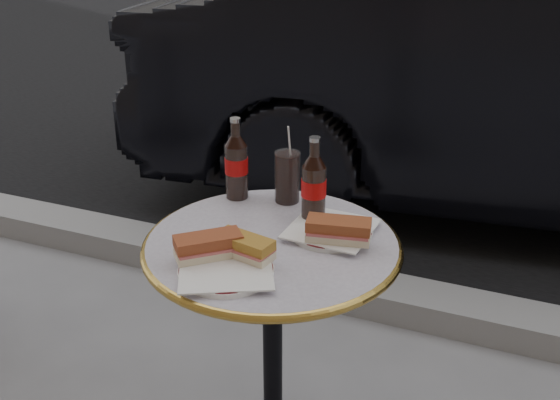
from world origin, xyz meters
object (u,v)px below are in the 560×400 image
at_px(bistro_table, 273,365).
at_px(cola_glass, 287,177).
at_px(plate_right, 331,231).
at_px(cola_bottle_left, 236,158).
at_px(cola_bottle_right, 314,180).
at_px(plate_left, 226,271).

height_order(bistro_table, cola_glass, cola_glass).
distance_m(bistro_table, cola_glass, 0.49).
bearing_deg(plate_right, cola_bottle_left, 161.00).
xyz_separation_m(bistro_table, plate_right, (0.12, 0.09, 0.37)).
distance_m(plate_right, cola_bottle_right, 0.13).
height_order(bistro_table, cola_bottle_left, cola_bottle_left).
height_order(bistro_table, cola_bottle_right, cola_bottle_right).
bearing_deg(cola_bottle_right, plate_left, -106.54).
height_order(cola_bottle_left, cola_bottle_right, cola_bottle_right).
xyz_separation_m(bistro_table, cola_glass, (-0.05, 0.23, 0.44)).
height_order(plate_left, plate_right, same).
relative_size(plate_left, cola_bottle_right, 0.94).
bearing_deg(cola_bottle_right, bistro_table, -111.64).
bearing_deg(plate_left, plate_right, 59.76).
bearing_deg(bistro_table, cola_bottle_right, 68.36).
bearing_deg(cola_glass, cola_bottle_left, -167.94).
height_order(plate_right, cola_glass, cola_glass).
relative_size(bistro_table, cola_bottle_left, 3.26).
bearing_deg(bistro_table, cola_bottle_left, 133.32).
relative_size(bistro_table, plate_right, 3.58).
height_order(plate_left, cola_bottle_right, cola_bottle_right).
bearing_deg(plate_right, cola_bottle_right, 144.54).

